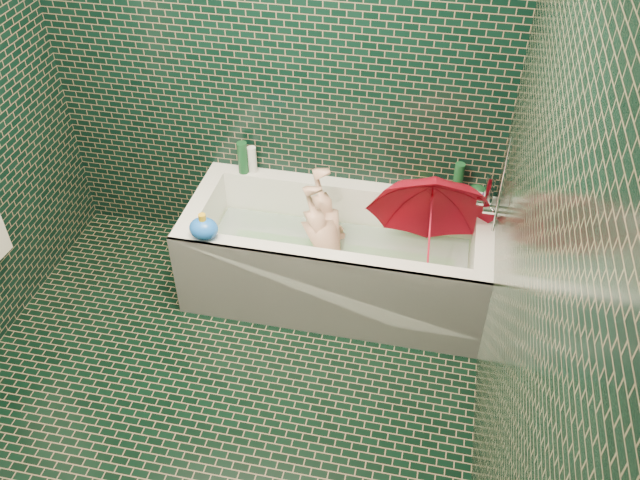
% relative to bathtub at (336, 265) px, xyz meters
% --- Properties ---
extents(floor, '(2.80, 2.80, 0.00)m').
position_rel_bathtub_xyz_m(floor, '(-0.45, -1.01, -0.21)').
color(floor, black).
rests_on(floor, ground).
extents(wall_back, '(2.80, 0.00, 2.80)m').
position_rel_bathtub_xyz_m(wall_back, '(-0.45, 0.39, 1.04)').
color(wall_back, black).
rests_on(wall_back, floor).
extents(wall_right, '(0.00, 2.80, 2.80)m').
position_rel_bathtub_xyz_m(wall_right, '(0.85, -1.01, 1.04)').
color(wall_right, black).
rests_on(wall_right, floor).
extents(bathtub, '(1.70, 0.75, 0.55)m').
position_rel_bathtub_xyz_m(bathtub, '(0.00, 0.00, 0.00)').
color(bathtub, white).
rests_on(bathtub, floor).
extents(bath_mat, '(1.35, 0.47, 0.01)m').
position_rel_bathtub_xyz_m(bath_mat, '(0.00, 0.02, -0.06)').
color(bath_mat, '#4DCF29').
rests_on(bath_mat, bathtub).
extents(water, '(1.48, 0.53, 0.00)m').
position_rel_bathtub_xyz_m(water, '(0.00, 0.02, 0.09)').
color(water, silver).
rests_on(water, bathtub).
extents(faucet, '(0.18, 0.19, 0.55)m').
position_rel_bathtub_xyz_m(faucet, '(0.81, 0.01, 0.56)').
color(faucet, silver).
rests_on(faucet, wall_right).
extents(child, '(1.02, 0.47, 0.40)m').
position_rel_bathtub_xyz_m(child, '(-0.04, 0.01, 0.10)').
color(child, '#E2A88D').
rests_on(child, bathtub).
extents(umbrella, '(0.87, 0.93, 1.01)m').
position_rel_bathtub_xyz_m(umbrella, '(0.51, -0.02, 0.36)').
color(umbrella, red).
rests_on(umbrella, bathtub).
extents(soap_bottle_a, '(0.13, 0.13, 0.25)m').
position_rel_bathtub_xyz_m(soap_bottle_a, '(0.72, 0.30, 0.34)').
color(soap_bottle_a, white).
rests_on(soap_bottle_a, bathtub).
extents(soap_bottle_b, '(0.09, 0.10, 0.17)m').
position_rel_bathtub_xyz_m(soap_bottle_b, '(0.76, 0.34, 0.34)').
color(soap_bottle_b, '#5A2078').
rests_on(soap_bottle_b, bathtub).
extents(soap_bottle_c, '(0.15, 0.15, 0.18)m').
position_rel_bathtub_xyz_m(soap_bottle_c, '(0.74, 0.35, 0.34)').
color(soap_bottle_c, '#134422').
rests_on(soap_bottle_c, bathtub).
extents(bottle_right_tall, '(0.06, 0.06, 0.24)m').
position_rel_bathtub_xyz_m(bottle_right_tall, '(0.62, 0.32, 0.46)').
color(bottle_right_tall, '#134422').
rests_on(bottle_right_tall, bathtub).
extents(bottle_right_pump, '(0.06, 0.06, 0.19)m').
position_rel_bathtub_xyz_m(bottle_right_pump, '(0.80, 0.31, 0.43)').
color(bottle_right_pump, silver).
rests_on(bottle_right_pump, bathtub).
extents(bottle_left_tall, '(0.08, 0.08, 0.20)m').
position_rel_bathtub_xyz_m(bottle_left_tall, '(-0.63, 0.33, 0.44)').
color(bottle_left_tall, '#134422').
rests_on(bottle_left_tall, bathtub).
extents(bottle_left_short, '(0.06, 0.06, 0.17)m').
position_rel_bathtub_xyz_m(bottle_left_short, '(-0.58, 0.34, 0.42)').
color(bottle_left_short, white).
rests_on(bottle_left_short, bathtub).
extents(rubber_duck, '(0.13, 0.09, 0.10)m').
position_rel_bathtub_xyz_m(rubber_duck, '(0.44, 0.33, 0.39)').
color(rubber_duck, gold).
rests_on(rubber_duck, bathtub).
extents(bath_toy, '(0.16, 0.14, 0.15)m').
position_rel_bathtub_xyz_m(bath_toy, '(-0.65, -0.31, 0.41)').
color(bath_toy, blue).
rests_on(bath_toy, bathtub).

